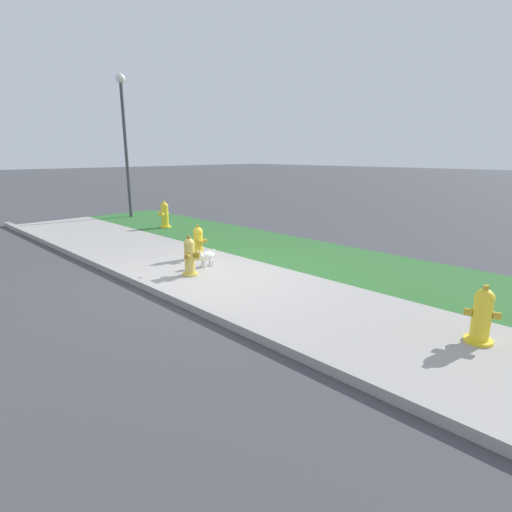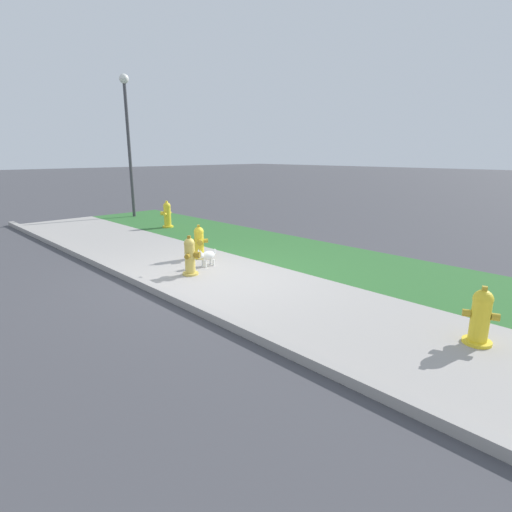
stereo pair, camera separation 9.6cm
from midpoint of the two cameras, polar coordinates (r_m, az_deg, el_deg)
The scene contains 10 objects.
ground_plane at distance 7.51m, azimuth -5.39°, elevation -2.98°, with size 120.00×120.00×0.00m, color #424247.
sidewalk_pavement at distance 7.51m, azimuth -5.39°, elevation -2.94°, with size 18.00×2.52×0.01m, color #9E9993.
grass_verge at distance 9.29m, azimuth 6.87°, elevation 0.40°, with size 18.00×2.61×0.01m, color #2D662D.
street_curb at distance 6.77m, azimuth -14.20°, elevation -4.81°, with size 18.00×0.16×0.12m, color #9E9993.
fire_hydrant_across_street at distance 8.79m, azimuth -8.57°, elevation 1.91°, with size 0.36×0.38×0.75m.
fire_hydrant_by_grass_verge at distance 5.53m, azimuth 29.12°, elevation -7.45°, with size 0.40×0.38×0.74m.
fire_hydrant_far_end at distance 12.73m, azimuth -13.13°, elevation 5.76°, with size 0.38×0.39×0.83m.
fire_hydrant_at_driveway at distance 7.58m, azimuth -9.78°, elevation -0.08°, with size 0.34×0.35×0.76m.
small_white_dog at distance 8.13m, azimuth -7.52°, elevation -0.02°, with size 0.20×0.46×0.39m.
street_lamp at distance 15.23m, azimuth -18.52°, elevation 17.29°, with size 0.32×0.32×4.85m.
Camera 1 is at (5.52, -4.57, 2.24)m, focal length 28.00 mm.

